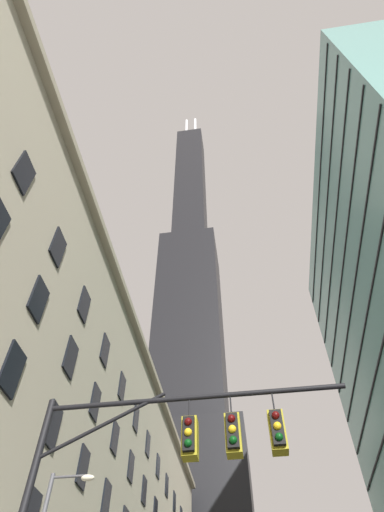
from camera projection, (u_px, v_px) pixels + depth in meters
station_building at (41, 503)px, 33.89m from camera, size 14.77×68.46×28.65m
dark_skyscraper at (190, 369)px, 99.29m from camera, size 23.07×23.07×199.91m
traffic_signal_mast at (170, 468)px, 10.39m from camera, size 8.31×0.63×7.89m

